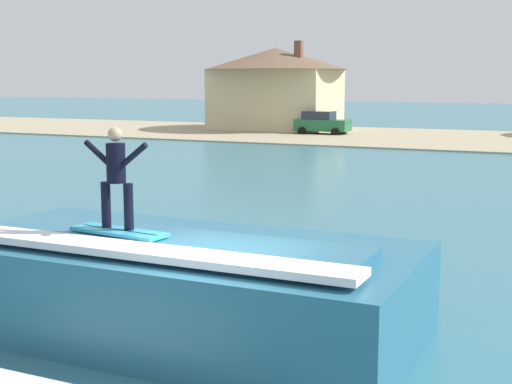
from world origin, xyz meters
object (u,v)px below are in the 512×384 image
Objects in this scene: car_near_shore at (322,123)px; house_with_chimney at (276,82)px; surfer at (116,172)px; wave_crest at (177,286)px; surfboard at (119,231)px.

house_with_chimney is (-5.51, 3.65, 3.13)m from car_near_shore.
surfer is 0.40× the size of car_near_shore.
wave_crest is 4.42× the size of surfboard.
surfboard is 0.15× the size of house_with_chimney.
house_with_chimney is at bearing 146.53° from car_near_shore.
surfer is at bearing -74.41° from car_near_shore.
house_with_chimney is (-18.68, 47.29, 3.24)m from wave_crest.
surfboard is 0.43× the size of car_near_shore.
car_near_shore is 0.34× the size of house_with_chimney.
surfer is (-0.07, 0.07, 0.99)m from surfboard.
surfboard is 0.99m from surfer.
wave_crest is 1.36m from surfboard.
surfer is 50.97m from house_with_chimney.
surfer reaches higher than car_near_shore.
surfer is (-0.87, -0.45, 1.96)m from wave_crest.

